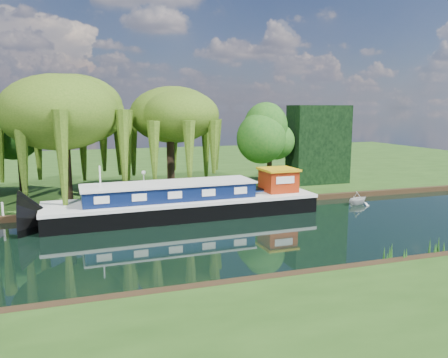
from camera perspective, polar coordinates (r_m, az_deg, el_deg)
name	(u,v)px	position (r m, az deg, el deg)	size (l,w,h in m)	color
ground	(160,242)	(27.48, -8.35, -8.13)	(120.00, 120.00, 0.00)	black
far_bank	(117,168)	(60.56, -13.85, 1.45)	(120.00, 52.00, 0.45)	#1F4011
dutch_barge	(187,202)	(33.43, -4.88, -3.03)	(20.65, 5.30, 4.33)	black
narrowboat	(232,201)	(35.68, 1.01, -2.94)	(12.23, 2.26, 1.78)	navy
white_cruiser	(358,204)	(39.18, 17.04, -3.19)	(2.02, 2.34, 1.23)	silver
willow_left	(64,114)	(38.00, -20.18, 7.98)	(8.32, 8.32, 9.97)	black
willow_right	(170,122)	(40.13, -7.07, 7.34)	(7.23, 7.23, 8.81)	black
tree_far_mid	(19,134)	(44.75, -25.25, 5.30)	(4.70, 4.70, 7.69)	black
tree_far_right	(270,137)	(43.41, 6.01, 5.47)	(4.33, 4.33, 7.09)	black
conifer_hedge	(318,144)	(46.34, 12.21, 4.44)	(6.00, 3.00, 8.00)	black
lamppost	(144,177)	(37.15, -10.44, 0.20)	(0.36, 0.36, 2.56)	silver
mooring_posts	(135,200)	(35.24, -11.52, -2.75)	(19.16, 0.16, 1.00)	silver
reeds_near	(323,262)	(22.76, 12.75, -10.53)	(33.70, 1.50, 1.10)	#1F5717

